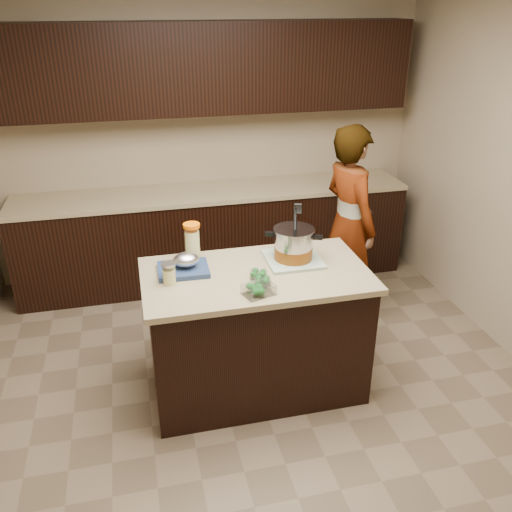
{
  "coord_description": "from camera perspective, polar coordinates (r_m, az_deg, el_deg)",
  "views": [
    {
      "loc": [
        -0.72,
        -3.0,
        2.5
      ],
      "look_at": [
        0.0,
        0.0,
        1.02
      ],
      "focal_mm": 38.0,
      "sensor_mm": 36.0,
      "label": 1
    }
  ],
  "objects": [
    {
      "name": "broccoli_tub_right",
      "position": [
        3.4,
        0.26,
        -1.98
      ],
      "size": [
        0.12,
        0.12,
        0.05
      ],
      "rotation": [
        0.0,
        0.0,
        0.05
      ],
      "color": "silver",
      "rests_on": "island"
    },
    {
      "name": "broccoli_tub_left",
      "position": [
        3.32,
        0.64,
        -2.72
      ],
      "size": [
        0.12,
        0.12,
        0.05
      ],
      "rotation": [
        0.0,
        0.0,
        0.12
      ],
      "color": "silver",
      "rests_on": "island"
    },
    {
      "name": "person",
      "position": [
        4.51,
        9.74,
        3.35
      ],
      "size": [
        0.51,
        0.67,
        1.64
      ],
      "primitive_type": "imported",
      "rotation": [
        0.0,
        0.0,
        1.78
      ],
      "color": "gray",
      "rests_on": "ground"
    },
    {
      "name": "stock_pot",
      "position": [
        3.6,
        3.96,
        1.09
      ],
      "size": [
        0.36,
        0.36,
        0.38
      ],
      "rotation": [
        0.0,
        0.0,
        -0.4
      ],
      "color": "#B7B7BC",
      "rests_on": "dish_towel"
    },
    {
      "name": "back_cabinets",
      "position": [
        5.04,
        -4.65,
        7.52
      ],
      "size": [
        3.6,
        0.63,
        2.33
      ],
      "color": "black",
      "rests_on": "ground"
    },
    {
      "name": "island",
      "position": [
        3.71,
        0.0,
        -7.94
      ],
      "size": [
        1.46,
        0.81,
        0.9
      ],
      "color": "black",
      "rests_on": "ground"
    },
    {
      "name": "ground_plane",
      "position": [
        3.97,
        0.0,
        -13.38
      ],
      "size": [
        4.0,
        4.0,
        0.0
      ],
      "primitive_type": "plane",
      "color": "brown",
      "rests_on": "ground"
    },
    {
      "name": "dish_towel",
      "position": [
        3.64,
        3.91,
        -0.34
      ],
      "size": [
        0.36,
        0.36,
        0.02
      ],
      "primitive_type": "cube",
      "rotation": [
        0.0,
        0.0,
        -0.0
      ],
      "color": "#5F8E68",
      "rests_on": "island"
    },
    {
      "name": "broccoli_tub_rect",
      "position": [
        3.22,
        0.27,
        -3.6
      ],
      "size": [
        0.21,
        0.18,
        0.06
      ],
      "rotation": [
        0.0,
        0.0,
        0.31
      ],
      "color": "silver",
      "rests_on": "island"
    },
    {
      "name": "room_shell",
      "position": [
        3.19,
        0.0,
        11.34
      ],
      "size": [
        4.04,
        4.04,
        2.72
      ],
      "color": "tan",
      "rests_on": "ground"
    },
    {
      "name": "blue_tray",
      "position": [
        3.5,
        -7.54,
        -1.04
      ],
      "size": [
        0.33,
        0.27,
        0.12
      ],
      "rotation": [
        0.0,
        0.0,
        -0.03
      ],
      "color": "navy",
      "rests_on": "island"
    },
    {
      "name": "mason_jar",
      "position": [
        3.37,
        -9.14,
        -1.87
      ],
      "size": [
        0.1,
        0.1,
        0.15
      ],
      "rotation": [
        0.0,
        0.0,
        -0.09
      ],
      "color": "#D9D684",
      "rests_on": "island"
    },
    {
      "name": "lemonade_pitcher",
      "position": [
        3.6,
        -6.71,
        1.23
      ],
      "size": [
        0.12,
        0.12,
        0.27
      ],
      "rotation": [
        0.0,
        0.0,
        0.05
      ],
      "color": "#D9D684",
      "rests_on": "island"
    }
  ]
}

